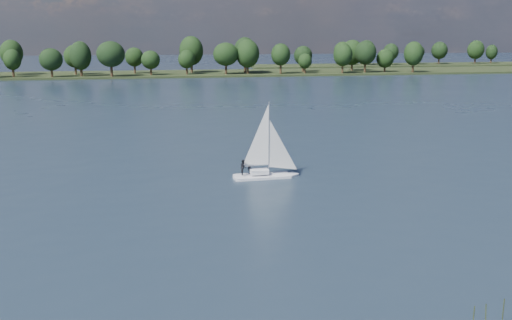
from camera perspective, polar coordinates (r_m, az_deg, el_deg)
The scene contains 5 objects.
ground at distance 132.30m, azimuth -9.84°, elevation 5.09°, with size 700.00×700.00×0.00m, color #233342.
far_shore at distance 243.81m, azimuth -10.45°, elevation 8.37°, with size 660.00×40.00×1.50m, color black.
far_shore_back at distance 333.87m, azimuth 18.43°, elevation 8.99°, with size 220.00×30.00×1.40m, color black.
sailboat at distance 66.54m, azimuth 0.67°, elevation 0.37°, with size 7.22×2.31×9.40m.
treeline at distance 240.36m, azimuth -11.42°, elevation 10.19°, with size 562.22×74.06×17.40m.
Camera 1 is at (-2.40, -31.24, 16.57)m, focal length 40.00 mm.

